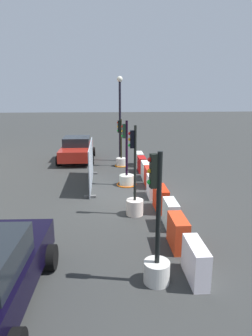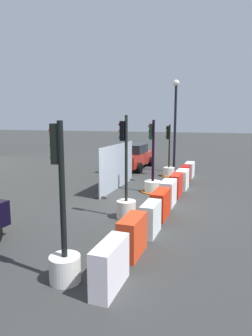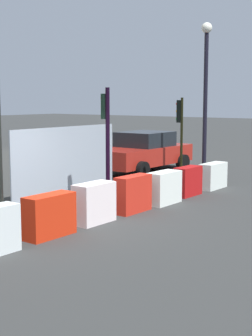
% 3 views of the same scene
% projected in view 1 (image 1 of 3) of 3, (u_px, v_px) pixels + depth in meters
% --- Properties ---
extents(ground_plane, '(120.00, 120.00, 0.00)m').
position_uv_depth(ground_plane, '(135.00, 197.00, 12.34)').
color(ground_plane, '#303130').
extents(traffic_light_0, '(0.61, 0.61, 3.11)m').
position_uv_depth(traffic_light_0, '(157.00, 256.00, 6.64)').
color(traffic_light_0, silver).
rests_on(traffic_light_0, ground_plane).
extents(traffic_light_1, '(0.62, 0.62, 3.25)m').
position_uv_depth(traffic_light_1, '(135.00, 199.00, 10.45)').
color(traffic_light_1, beige).
rests_on(traffic_light_1, ground_plane).
extents(traffic_light_2, '(0.97, 0.97, 3.09)m').
position_uv_depth(traffic_light_2, '(126.00, 176.00, 13.92)').
color(traffic_light_2, silver).
rests_on(traffic_light_2, ground_plane).
extents(traffic_light_3, '(0.80, 0.80, 2.84)m').
position_uv_depth(traffic_light_3, '(121.00, 159.00, 17.61)').
color(traffic_light_3, silver).
rests_on(traffic_light_3, ground_plane).
extents(construction_barrier_0, '(1.13, 0.38, 0.91)m').
position_uv_depth(construction_barrier_0, '(196.00, 262.00, 6.80)').
color(construction_barrier_0, white).
rests_on(construction_barrier_0, ground_plane).
extents(construction_barrier_1, '(1.07, 0.43, 0.91)m').
position_uv_depth(construction_barrier_1, '(178.00, 233.00, 8.23)').
color(construction_barrier_1, red).
rests_on(construction_barrier_1, ground_plane).
extents(construction_barrier_2, '(0.98, 0.39, 0.89)m').
position_uv_depth(construction_barrier_2, '(171.00, 214.00, 9.53)').
color(construction_barrier_2, silver).
rests_on(construction_barrier_2, ground_plane).
extents(construction_barrier_3, '(1.16, 0.44, 0.88)m').
position_uv_depth(construction_barrier_3, '(161.00, 199.00, 10.94)').
color(construction_barrier_3, red).
rests_on(construction_barrier_3, ground_plane).
extents(construction_barrier_4, '(1.04, 0.47, 0.92)m').
position_uv_depth(construction_barrier_4, '(153.00, 187.00, 12.32)').
color(construction_barrier_4, white).
rests_on(construction_barrier_4, ground_plane).
extents(construction_barrier_5, '(1.09, 0.39, 0.92)m').
position_uv_depth(construction_barrier_5, '(149.00, 177.00, 13.70)').
color(construction_barrier_5, red).
rests_on(construction_barrier_5, ground_plane).
extents(construction_barrier_6, '(1.09, 0.48, 0.87)m').
position_uv_depth(construction_barrier_6, '(147.00, 171.00, 14.99)').
color(construction_barrier_6, white).
rests_on(construction_barrier_6, ground_plane).
extents(construction_barrier_7, '(1.01, 0.42, 0.84)m').
position_uv_depth(construction_barrier_7, '(142.00, 164.00, 16.33)').
color(construction_barrier_7, '#AE1313').
rests_on(construction_barrier_7, ground_plane).
extents(construction_barrier_8, '(1.14, 0.44, 0.80)m').
position_uv_depth(construction_barrier_8, '(139.00, 159.00, 17.79)').
color(construction_barrier_8, silver).
rests_on(construction_barrier_8, ground_plane).
extents(car_red_compact, '(4.51, 2.31, 1.53)m').
position_uv_depth(car_red_compact, '(77.00, 149.00, 19.08)').
color(car_red_compact, maroon).
rests_on(car_red_compact, ground_plane).
extents(street_lamp_post, '(0.36, 0.36, 5.34)m').
position_uv_depth(street_lamp_post, '(120.00, 109.00, 18.36)').
color(street_lamp_post, black).
rests_on(street_lamp_post, ground_plane).
extents(site_fence_panel, '(4.16, 0.50, 2.01)m').
position_uv_depth(site_fence_panel, '(91.00, 165.00, 13.88)').
color(site_fence_panel, '#929FAB').
rests_on(site_fence_panel, ground_plane).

